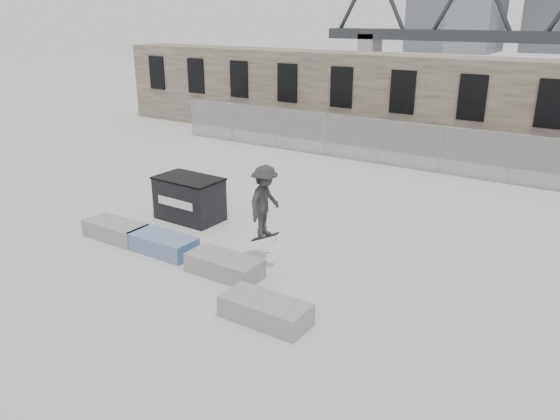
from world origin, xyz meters
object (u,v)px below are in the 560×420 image
object	(u,v)px
planter_center_right	(224,265)
dumpster	(189,198)
planter_offset	(265,310)
planter_far_left	(116,230)
skateboarder	(265,202)
planter_center_left	(163,243)

from	to	relation	value
planter_center_right	dumpster	distance (m)	4.34
planter_offset	planter_center_right	bearing A→B (deg)	149.78
planter_center_right	planter_offset	distance (m)	2.52
planter_far_left	dumpster	world-z (taller)	dumpster
planter_far_left	dumpster	bearing A→B (deg)	73.11
skateboarder	planter_far_left	bearing A→B (deg)	93.62
planter_center_left	skateboarder	world-z (taller)	skateboarder
planter_offset	skateboarder	xyz separation A→B (m)	(-1.50, 2.16, 1.59)
planter_far_left	planter_center_right	distance (m)	4.24
planter_far_left	planter_offset	distance (m)	6.55
planter_far_left	skateboarder	bearing A→B (deg)	9.19
planter_far_left	planter_center_right	xyz separation A→B (m)	(4.24, -0.10, 0.00)
planter_far_left	skateboarder	size ratio (longest dim) A/B	0.96
planter_center_left	planter_offset	world-z (taller)	same
planter_offset	skateboarder	bearing A→B (deg)	124.86
dumpster	skateboarder	distance (m)	4.63
planter_offset	dumpster	distance (m)	6.84
planter_center_left	skateboarder	size ratio (longest dim) A/B	0.96
skateboarder	dumpster	bearing A→B (deg)	62.73
planter_offset	skateboarder	distance (m)	3.08
planter_center_right	dumpster	world-z (taller)	dumpster
planter_center_right	dumpster	size ratio (longest dim) A/B	0.92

